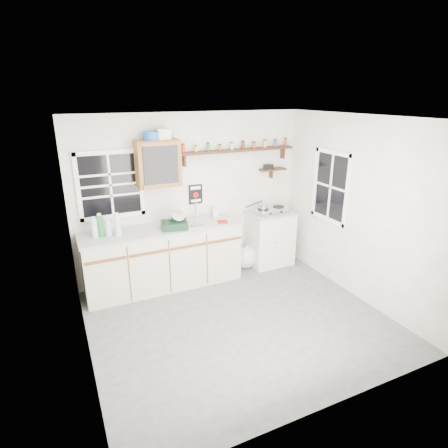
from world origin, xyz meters
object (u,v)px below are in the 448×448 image
object	(u,v)px
main_cabinet	(164,257)
hotplate	(271,210)
right_cabinet	(269,238)
upper_cabinet	(158,163)
spice_shelf	(238,150)
dish_rack	(175,223)

from	to	relation	value
main_cabinet	hotplate	world-z (taller)	hotplate
right_cabinet	upper_cabinet	distance (m)	2.26
spice_shelf	hotplate	bearing A→B (deg)	-22.16
hotplate	right_cabinet	bearing A→B (deg)	67.21
right_cabinet	hotplate	size ratio (longest dim) A/B	1.52
upper_cabinet	hotplate	size ratio (longest dim) A/B	1.08
dish_rack	right_cabinet	bearing A→B (deg)	15.48
main_cabinet	right_cabinet	xyz separation A→B (m)	(1.83, 0.03, -0.01)
main_cabinet	upper_cabinet	distance (m)	1.37
main_cabinet	dish_rack	world-z (taller)	dish_rack
upper_cabinet	spice_shelf	xyz separation A→B (m)	(1.28, 0.07, 0.10)
main_cabinet	upper_cabinet	world-z (taller)	upper_cabinet
right_cabinet	spice_shelf	xyz separation A→B (m)	(-0.52, 0.19, 1.47)
upper_cabinet	spice_shelf	distance (m)	1.29
dish_rack	hotplate	distance (m)	1.66
main_cabinet	dish_rack	size ratio (longest dim) A/B	5.66
upper_cabinet	main_cabinet	bearing A→B (deg)	-103.68
spice_shelf	hotplate	size ratio (longest dim) A/B	3.18
right_cabinet	spice_shelf	distance (m)	1.57
main_cabinet	dish_rack	bearing A→B (deg)	-31.34
spice_shelf	hotplate	xyz separation A→B (m)	(0.51, -0.21, -0.98)
upper_cabinet	spice_shelf	bearing A→B (deg)	3.09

